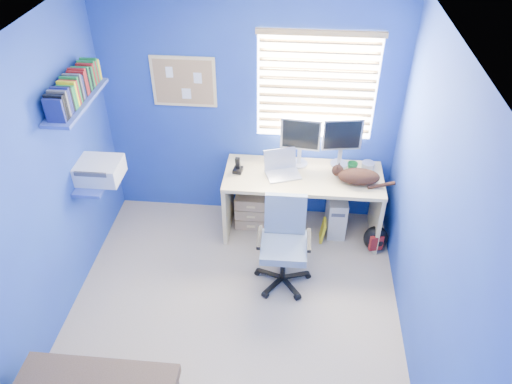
# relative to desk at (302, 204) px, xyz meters

# --- Properties ---
(floor) EXTENTS (3.00, 3.20, 0.00)m
(floor) POSITION_rel_desk_xyz_m (-0.58, -1.26, -0.37)
(floor) COLOR tan
(floor) RESTS_ON ground
(ceiling) EXTENTS (3.00, 3.20, 0.00)m
(ceiling) POSITION_rel_desk_xyz_m (-0.58, -1.26, 2.13)
(ceiling) COLOR white
(ceiling) RESTS_ON wall_back
(wall_back) EXTENTS (3.00, 0.01, 2.50)m
(wall_back) POSITION_rel_desk_xyz_m (-0.58, 0.34, 0.88)
(wall_back) COLOR #1E359F
(wall_back) RESTS_ON ground
(wall_left) EXTENTS (0.01, 3.20, 2.50)m
(wall_left) POSITION_rel_desk_xyz_m (-2.08, -1.26, 0.88)
(wall_left) COLOR #1E359F
(wall_left) RESTS_ON ground
(wall_right) EXTENTS (0.01, 3.20, 2.50)m
(wall_right) POSITION_rel_desk_xyz_m (0.92, -1.26, 0.88)
(wall_right) COLOR #1E359F
(wall_right) RESTS_ON ground
(desk) EXTENTS (1.60, 0.65, 0.74)m
(desk) POSITION_rel_desk_xyz_m (0.00, 0.00, 0.00)
(desk) COLOR #E3C483
(desk) RESTS_ON floor
(laptop) EXTENTS (0.40, 0.35, 0.22)m
(laptop) POSITION_rel_desk_xyz_m (-0.21, -0.02, 0.48)
(laptop) COLOR silver
(laptop) RESTS_ON desk
(monitor_left) EXTENTS (0.41, 0.16, 0.54)m
(monitor_left) POSITION_rel_desk_xyz_m (-0.05, 0.19, 0.64)
(monitor_left) COLOR silver
(monitor_left) RESTS_ON desk
(monitor_right) EXTENTS (0.41, 0.18, 0.54)m
(monitor_right) POSITION_rel_desk_xyz_m (0.36, 0.22, 0.64)
(monitor_right) COLOR silver
(monitor_right) RESTS_ON desk
(phone) EXTENTS (0.10, 0.12, 0.17)m
(phone) POSITION_rel_desk_xyz_m (-0.67, -0.00, 0.45)
(phone) COLOR black
(phone) RESTS_ON desk
(mug) EXTENTS (0.10, 0.09, 0.10)m
(mug) POSITION_rel_desk_xyz_m (0.49, 0.11, 0.42)
(mug) COLOR #167B31
(mug) RESTS_ON desk
(cd_spindle) EXTENTS (0.13, 0.13, 0.07)m
(cd_spindle) POSITION_rel_desk_xyz_m (0.65, 0.18, 0.41)
(cd_spindle) COLOR silver
(cd_spindle) RESTS_ON desk
(cat) EXTENTS (0.46, 0.34, 0.15)m
(cat) POSITION_rel_desk_xyz_m (0.54, -0.08, 0.44)
(cat) COLOR black
(cat) RESTS_ON desk
(tower_pc) EXTENTS (0.20, 0.45, 0.45)m
(tower_pc) POSITION_rel_desk_xyz_m (0.38, 0.08, -0.14)
(tower_pc) COLOR beige
(tower_pc) RESTS_ON floor
(drawer_boxes) EXTENTS (0.35, 0.28, 0.41)m
(drawer_boxes) POSITION_rel_desk_xyz_m (-0.53, 0.08, -0.17)
(drawer_boxes) COLOR tan
(drawer_boxes) RESTS_ON floor
(yellow_book) EXTENTS (0.03, 0.17, 0.24)m
(yellow_book) POSITION_rel_desk_xyz_m (0.24, -0.12, -0.25)
(yellow_book) COLOR yellow
(yellow_book) RESTS_ON floor
(backpack) EXTENTS (0.29, 0.25, 0.29)m
(backpack) POSITION_rel_desk_xyz_m (0.78, -0.22, -0.22)
(backpack) COLOR black
(backpack) RESTS_ON floor
(office_chair) EXTENTS (0.52, 0.52, 0.89)m
(office_chair) POSITION_rel_desk_xyz_m (-0.15, -0.72, -0.04)
(office_chair) COLOR black
(office_chair) RESTS_ON floor
(window_blinds) EXTENTS (1.15, 0.05, 1.10)m
(window_blinds) POSITION_rel_desk_xyz_m (0.07, 0.31, 1.18)
(window_blinds) COLOR white
(window_blinds) RESTS_ON ground
(corkboard) EXTENTS (0.64, 0.02, 0.52)m
(corkboard) POSITION_rel_desk_xyz_m (-1.23, 0.33, 1.18)
(corkboard) COLOR #E3C483
(corkboard) RESTS_ON ground
(wall_shelves) EXTENTS (0.42, 0.90, 1.05)m
(wall_shelves) POSITION_rel_desk_xyz_m (-1.93, -0.51, 1.06)
(wall_shelves) COLOR #354BAB
(wall_shelves) RESTS_ON ground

